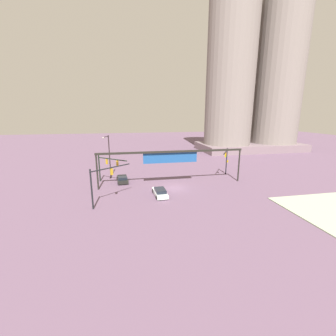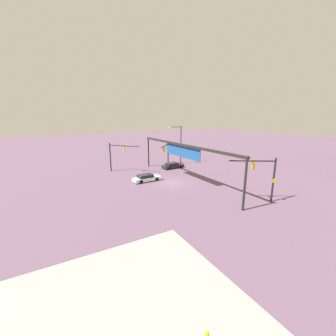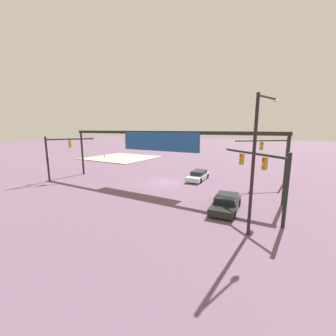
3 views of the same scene
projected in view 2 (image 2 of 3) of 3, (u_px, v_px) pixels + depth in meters
ground_plane at (172, 183)px, 35.01m from camera, size 238.63×238.63×0.00m
sidewalk_corner at (132, 325)px, 11.03m from camera, size 14.04×13.34×0.15m
traffic_signal_near_corner at (166, 150)px, 46.86m from camera, size 5.37×4.65×5.15m
traffic_signal_opposite_side at (117, 152)px, 41.29m from camera, size 5.38×4.25×5.70m
traffic_signal_cross_street at (264, 173)px, 26.51m from camera, size 3.48×4.99×5.72m
streetlamp_curved_arm at (179, 143)px, 47.79m from camera, size 1.10×2.85×8.68m
overhead_sign_gantry at (182, 150)px, 34.72m from camera, size 26.66×0.43×6.41m
sedan_car_approaching at (173, 166)px, 45.17m from camera, size 2.27×4.79×1.21m
sedan_car_waiting_far at (146, 178)px, 35.93m from camera, size 2.05×4.86×1.21m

